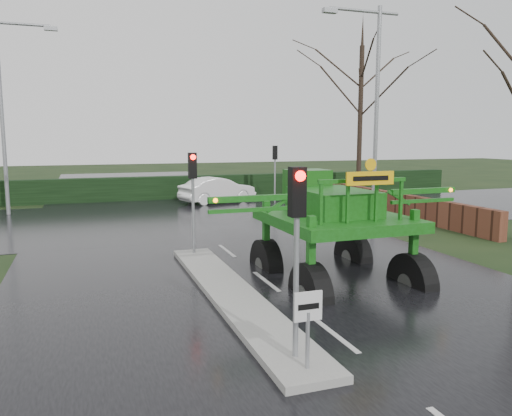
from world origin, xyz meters
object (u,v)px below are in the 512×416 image
object	(u,v)px
white_sedan	(218,203)
street_light_left_far	(7,99)
keep_left_sign	(308,317)
traffic_signal_far	(275,161)
traffic_signal_mid	(193,181)
street_light_right	(371,95)
crop_sprayer	(308,215)
traffic_signal_near	(297,222)

from	to	relation	value
white_sedan	street_light_left_far	bearing A→B (deg)	77.98
keep_left_sign	traffic_signal_far	bearing A→B (deg)	70.07
traffic_signal_mid	street_light_right	size ratio (longest dim) A/B	0.35
street_light_right	crop_sprayer	xyz separation A→B (m)	(-7.57, -9.35, -3.93)
traffic_signal_near	crop_sprayer	xyz separation A→B (m)	(1.93, 3.66, -0.53)
keep_left_sign	crop_sprayer	distance (m)	4.69
street_light_right	crop_sprayer	world-z (taller)	street_light_right
traffic_signal_far	street_light_right	distance (m)	8.86
crop_sprayer	keep_left_sign	bearing A→B (deg)	-115.83
crop_sprayer	traffic_signal_far	bearing A→B (deg)	70.35
keep_left_sign	street_light_right	xyz separation A→B (m)	(9.49, 13.50, 4.93)
traffic_signal_near	street_light_left_far	xyz separation A→B (m)	(-6.89, 21.01, 3.40)
traffic_signal_mid	street_light_right	xyz separation A→B (m)	(9.49, 4.51, 3.40)
traffic_signal_near	white_sedan	xyz separation A→B (m)	(4.42, 22.11, -2.59)
traffic_signal_near	traffic_signal_far	bearing A→B (deg)	69.64
traffic_signal_far	street_light_left_far	distance (m)	15.08
crop_sprayer	white_sedan	bearing A→B (deg)	81.34
traffic_signal_mid	traffic_signal_far	size ratio (longest dim) A/B	1.00
traffic_signal_far	street_light_right	size ratio (longest dim) A/B	0.35
traffic_signal_near	white_sedan	world-z (taller)	traffic_signal_near
traffic_signal_near	street_light_left_far	distance (m)	22.37
crop_sprayer	traffic_signal_near	bearing A→B (deg)	-118.69
keep_left_sign	traffic_signal_mid	world-z (taller)	traffic_signal_mid
street_light_right	traffic_signal_mid	bearing A→B (deg)	-154.60
street_light_right	street_light_left_far	size ratio (longest dim) A/B	1.00
crop_sprayer	street_light_left_far	bearing A→B (deg)	116.00
traffic_signal_near	street_light_right	world-z (taller)	street_light_right
traffic_signal_near	white_sedan	bearing A→B (deg)	78.69
traffic_signal_far	street_light_right	world-z (taller)	street_light_right
traffic_signal_far	street_light_right	xyz separation A→B (m)	(1.69, -8.01, 3.40)
traffic_signal_near	street_light_left_far	world-z (taller)	street_light_left_far
traffic_signal_far	crop_sprayer	distance (m)	18.33
street_light_right	street_light_left_far	world-z (taller)	same
traffic_signal_near	traffic_signal_mid	xyz separation A→B (m)	(0.00, 8.50, 0.00)
street_light_left_far	crop_sprayer	bearing A→B (deg)	-63.05
keep_left_sign	traffic_signal_far	xyz separation A→B (m)	(7.80, 21.51, 1.53)
traffic_signal_near	street_light_right	bearing A→B (deg)	53.87
traffic_signal_far	white_sedan	xyz separation A→B (m)	(-3.38, 1.09, -2.59)
keep_left_sign	traffic_signal_mid	size ratio (longest dim) A/B	0.38
traffic_signal_far	white_sedan	bearing A→B (deg)	-17.95
traffic_signal_mid	crop_sprayer	world-z (taller)	crop_sprayer
crop_sprayer	white_sedan	distance (m)	18.73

